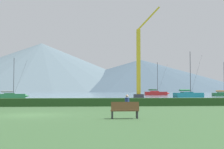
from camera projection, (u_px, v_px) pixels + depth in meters
name	position (u px, v px, depth m)	size (l,w,h in m)	color
ground_plane	(32.00, 115.00, 20.03)	(1000.00, 1000.00, 0.00)	#385B33
harbor_water	(77.00, 94.00, 156.28)	(320.00, 246.00, 0.00)	slate
hedge_line	(50.00, 102.00, 30.99)	(80.00, 1.20, 0.82)	#284C23
sailboat_slip_0	(223.00, 94.00, 92.22)	(6.90, 2.34, 10.05)	#236B38
sailboat_slip_1	(156.00, 93.00, 107.84)	(8.84, 2.96, 11.46)	red
sailboat_slip_7	(189.00, 94.00, 72.63)	(8.07, 3.50, 10.81)	#19707A
sailboat_slip_8	(11.00, 96.00, 64.73)	(6.73, 3.07, 8.51)	#236B38
park_bench_near_path	(125.00, 109.00, 17.40)	(1.57, 0.48, 0.95)	brown
person_seated_viewer	(127.00, 102.00, 25.39)	(0.36, 0.57, 1.25)	#2D3347
dock_crane	(139.00, 67.00, 69.00)	(5.96, 2.00, 20.59)	#333338
distant_hill_west_ridge	(41.00, 67.00, 422.43)	(322.80, 322.80, 66.30)	slate
distant_hill_central_peak	(141.00, 76.00, 410.17)	(288.21, 288.21, 42.59)	#425666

